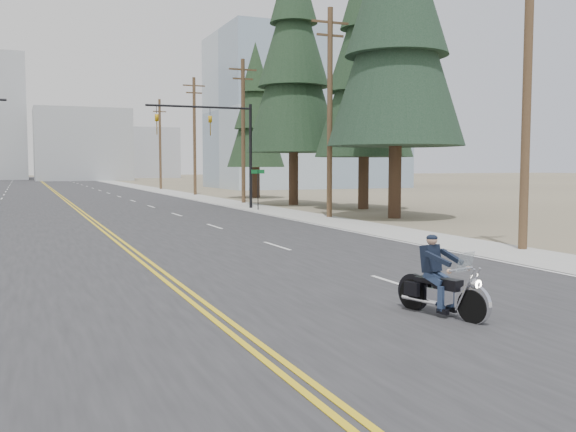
% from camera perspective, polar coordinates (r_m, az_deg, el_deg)
% --- Properties ---
extents(ground_plane, '(400.00, 400.00, 0.00)m').
position_cam_1_polar(ground_plane, '(10.10, -2.40, -12.06)').
color(ground_plane, '#776D56').
rests_on(ground_plane, ground).
extents(road, '(20.00, 200.00, 0.01)m').
position_cam_1_polar(road, '(79.21, -20.15, 2.13)').
color(road, '#303033').
rests_on(road, ground).
extents(sidewalk_right, '(3.00, 200.00, 0.01)m').
position_cam_1_polar(sidewalk_right, '(80.52, -11.94, 2.34)').
color(sidewalk_right, '#A5A5A0').
rests_on(sidewalk_right, ground).
extents(traffic_mast_right, '(7.10, 0.26, 7.00)m').
position_cam_1_polar(traffic_mast_right, '(42.94, -5.93, 7.21)').
color(traffic_mast_right, black).
rests_on(traffic_mast_right, ground).
extents(street_sign, '(0.90, 0.06, 2.62)m').
position_cam_1_polar(street_sign, '(41.58, -2.69, 3.00)').
color(street_sign, black).
rests_on(street_sign, ground).
extents(utility_pole_a, '(2.20, 0.30, 11.00)m').
position_cam_1_polar(utility_pole_a, '(23.47, 20.50, 11.19)').
color(utility_pole_a, brown).
rests_on(utility_pole_a, ground).
extents(utility_pole_b, '(2.20, 0.30, 11.50)m').
position_cam_1_polar(utility_pole_b, '(35.91, 3.74, 9.44)').
color(utility_pole_b, brown).
rests_on(utility_pole_b, ground).
extents(utility_pole_c, '(2.20, 0.30, 11.00)m').
position_cam_1_polar(utility_pole_c, '(49.76, -4.01, 7.76)').
color(utility_pole_c, brown).
rests_on(utility_pole_c, ground).
extents(utility_pole_d, '(2.20, 0.30, 11.50)m').
position_cam_1_polar(utility_pole_d, '(64.15, -8.31, 7.21)').
color(utility_pole_d, brown).
rests_on(utility_pole_d, ground).
extents(utility_pole_e, '(2.20, 0.30, 11.00)m').
position_cam_1_polar(utility_pole_e, '(80.71, -11.30, 6.42)').
color(utility_pole_e, brown).
rests_on(utility_pole_e, ground).
extents(glass_building, '(24.00, 16.00, 20.00)m').
position_cam_1_polar(glass_building, '(86.91, 1.53, 9.18)').
color(glass_building, '#9EB5CC').
rests_on(glass_building, ground).
extents(haze_bldg_b, '(18.00, 14.00, 14.00)m').
position_cam_1_polar(haze_bldg_b, '(134.63, -17.82, 6.02)').
color(haze_bldg_b, '#ADB2B7').
rests_on(haze_bldg_b, ground).
extents(haze_bldg_c, '(16.00, 12.00, 18.00)m').
position_cam_1_polar(haze_bldg_c, '(126.87, -2.58, 7.24)').
color(haze_bldg_c, '#B7BCC6').
rests_on(haze_bldg_c, ground).
extents(haze_bldg_e, '(14.00, 14.00, 12.00)m').
position_cam_1_polar(haze_bldg_e, '(161.62, -12.51, 5.48)').
color(haze_bldg_e, '#B7BCC6').
rests_on(haze_bldg_e, ground).
extents(motorcyclist, '(1.35, 2.15, 1.56)m').
position_cam_1_polar(motorcyclist, '(12.59, 13.55, -5.23)').
color(motorcyclist, black).
rests_on(motorcyclist, ground).
extents(conifer_near, '(7.47, 7.47, 19.77)m').
position_cam_1_polar(conifer_near, '(36.71, 9.67, 17.78)').
color(conifer_near, '#382619').
rests_on(conifer_near, ground).
extents(conifer_mid, '(6.50, 6.50, 17.33)m').
position_cam_1_polar(conifer_mid, '(43.53, 6.83, 13.80)').
color(conifer_mid, '#382619').
rests_on(conifer_mid, ground).
extents(conifer_tall, '(6.96, 6.96, 19.35)m').
position_cam_1_polar(conifer_tall, '(48.03, 0.50, 14.35)').
color(conifer_tall, '#382619').
rests_on(conifer_tall, ground).
extents(conifer_far, '(5.17, 5.17, 13.84)m').
position_cam_1_polar(conifer_far, '(58.04, -2.90, 9.48)').
color(conifer_far, '#382619').
rests_on(conifer_far, ground).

